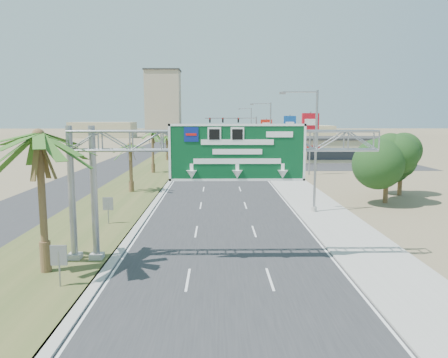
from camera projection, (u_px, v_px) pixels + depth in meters
name	position (u px, v px, depth m)	size (l,w,h in m)	color
ground	(235.00, 358.00, 14.28)	(600.00, 600.00, 0.00)	#8C7A59
road	(218.00, 145.00, 123.18)	(12.00, 300.00, 0.02)	#28282B
sidewalk_right	(248.00, 145.00, 123.33)	(4.00, 300.00, 0.10)	#9E9B93
median_grass	(183.00, 145.00, 122.99)	(7.00, 300.00, 0.12)	#3C4E22
opposing_road	(158.00, 145.00, 122.88)	(8.00, 300.00, 0.02)	#28282B
sign_gantry	(208.00, 151.00, 23.24)	(16.75, 1.24, 7.50)	gray
palm_near	(38.00, 136.00, 21.07)	(5.70, 5.70, 8.35)	brown
palm_row_b	(130.00, 146.00, 45.11)	(3.99, 3.99, 5.95)	brown
palm_row_c	(152.00, 133.00, 60.84)	(3.99, 3.99, 6.75)	brown
palm_row_d	(167.00, 136.00, 78.83)	(3.99, 3.99, 5.45)	brown
palm_row_e	(176.00, 130.00, 97.55)	(3.99, 3.99, 6.15)	brown
palm_row_f	(184.00, 129.00, 122.35)	(3.99, 3.99, 5.75)	brown
streetlight_near	(313.00, 156.00, 35.53)	(3.27, 0.44, 10.00)	gray
streetlight_mid	(269.00, 139.00, 65.23)	(3.27, 0.44, 10.00)	gray
streetlight_far	(250.00, 131.00, 100.87)	(3.27, 0.44, 10.00)	gray
signal_mast	(246.00, 133.00, 84.95)	(10.28, 0.71, 8.00)	gray
store_building	(340.00, 150.00, 79.73)	(18.00, 10.00, 4.00)	tan
oak_near	(388.00, 154.00, 39.65)	(4.50, 4.50, 6.80)	brown
oak_far	(401.00, 158.00, 43.77)	(3.50, 3.50, 5.60)	brown
median_signback_a	(59.00, 258.00, 19.88)	(0.75, 0.08, 2.08)	gray
median_signback_b	(108.00, 206.00, 31.75)	(0.75, 0.08, 2.08)	gray
tower_distant	(163.00, 101.00, 258.76)	(20.00, 16.00, 35.00)	tan
building_distant_left	(103.00, 130.00, 171.46)	(24.00, 14.00, 6.00)	tan
building_distant_right	(303.00, 133.00, 153.07)	(20.00, 12.00, 5.00)	tan
car_left_lane	(204.00, 170.00, 59.32)	(1.84, 4.58, 1.56)	black
car_mid_lane	(220.00, 158.00, 75.18)	(1.73, 4.95, 1.63)	maroon
car_right_lane	(247.00, 156.00, 80.41)	(2.42, 5.24, 1.46)	gray
car_far	(209.00, 147.00, 103.54)	(2.14, 5.27, 1.53)	black
pole_sign_red_near	(310.00, 126.00, 58.92)	(2.42, 0.71, 8.60)	gray
pole_sign_blue	(290.00, 127.00, 71.43)	(2.01, 0.41, 8.28)	gray
pole_sign_red_far	(266.00, 127.00, 83.37)	(2.21, 0.41, 7.64)	gray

